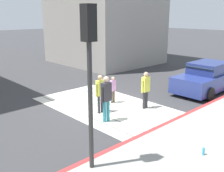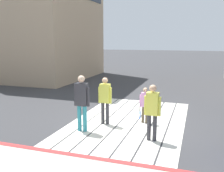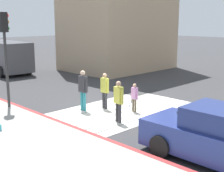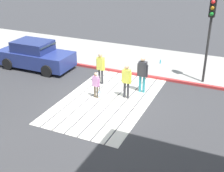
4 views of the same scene
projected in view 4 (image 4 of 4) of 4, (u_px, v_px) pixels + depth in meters
The scene contains 11 objects.
ground_plane at pixel (107, 100), 13.65m from camera, with size 120.00×120.00×0.00m, color #38383A.
crosswalk_stripes at pixel (107, 99), 13.65m from camera, with size 6.40×3.80×0.01m.
sidewalk_west at pixel (146, 61), 18.27m from camera, with size 4.80×40.00×0.12m, color #9E9B93.
curb_painted at pixel (133, 74), 16.32m from camera, with size 0.16×40.00×0.13m, color #BC3333.
car_parked_near_curb at pixel (36, 55), 17.05m from camera, with size 2.02×4.32×1.57m.
traffic_light_corner at pixel (210, 25), 13.98m from camera, with size 0.39×0.28×4.24m.
water_bottle at pixel (160, 62), 17.60m from camera, with size 0.07×0.07×0.22m, color #33A5BF.
pedestrian_adult_lead at pixel (127, 79), 13.43m from camera, with size 0.21×0.48×1.62m.
pedestrian_adult_trailing at pixel (142, 72), 13.94m from camera, with size 0.23×0.52×1.79m.
pedestrian_adult_side at pixel (101, 66), 14.87m from camera, with size 0.23×0.48×1.64m.
pedestrian_child_with_racket at pixel (96, 84), 13.53m from camera, with size 0.28×0.38×1.25m.
Camera 4 is at (10.99, 5.20, 6.26)m, focal length 47.98 mm.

